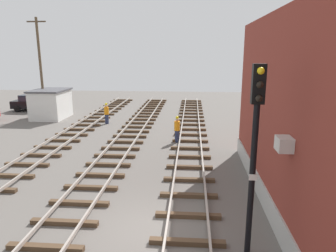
% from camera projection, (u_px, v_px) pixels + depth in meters
% --- Properties ---
extents(ground_plane, '(80.00, 80.00, 0.00)m').
position_uv_depth(ground_plane, '(152.00, 229.00, 10.90)').
color(ground_plane, '#605B56').
extents(track_near_building, '(2.50, 60.87, 0.32)m').
position_uv_depth(track_near_building, '(188.00, 227.00, 10.77)').
color(track_near_building, '#4C3826').
rests_on(track_near_building, ground).
extents(track_centre, '(2.50, 60.87, 0.32)m').
position_uv_depth(track_centre, '(64.00, 222.00, 11.12)').
color(track_centre, '#4C3826').
rests_on(track_centre, ground).
extents(signal_mast, '(0.36, 0.40, 5.83)m').
position_uv_depth(signal_mast, '(255.00, 142.00, 8.71)').
color(signal_mast, black).
rests_on(signal_mast, ground).
extents(control_hut, '(3.00, 3.80, 2.76)m').
position_uv_depth(control_hut, '(51.00, 104.00, 29.15)').
color(control_hut, silver).
rests_on(control_hut, ground).
extents(parked_car_black, '(4.20, 2.04, 1.76)m').
position_uv_depth(parked_car_black, '(33.00, 103.00, 32.99)').
color(parked_car_black, black).
rests_on(parked_car_black, ground).
extents(utility_pole_far, '(1.80, 0.24, 9.34)m').
position_uv_depth(utility_pole_far, '(41.00, 66.00, 29.05)').
color(utility_pole_far, brown).
rests_on(utility_pole_far, ground).
extents(track_worker_foreground, '(0.40, 0.40, 1.87)m').
position_uv_depth(track_worker_foreground, '(177.00, 129.00, 21.31)').
color(track_worker_foreground, '#262D4C').
rests_on(track_worker_foreground, ground).
extents(track_worker_distant, '(0.40, 0.40, 1.87)m').
position_uv_depth(track_worker_distant, '(107.00, 113.00, 26.86)').
color(track_worker_distant, '#262D4C').
rests_on(track_worker_distant, ground).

